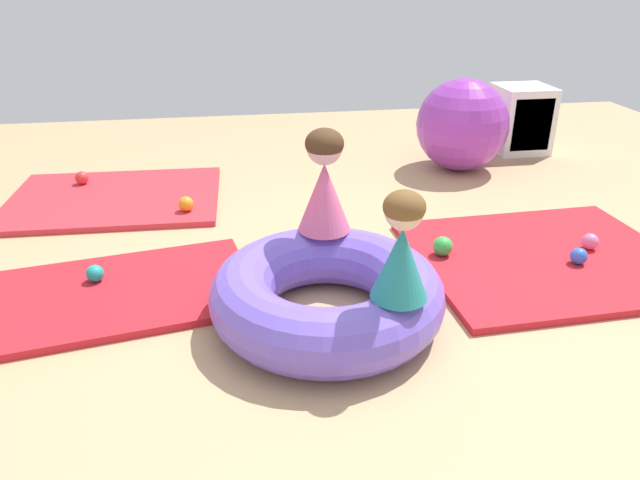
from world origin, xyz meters
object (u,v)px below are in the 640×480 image
Objects in this scene: child_in_teal at (402,247)px; exercise_ball_large at (462,125)px; play_ball_teal at (95,273)px; storage_cube at (522,120)px; play_ball_green at (443,246)px; child_in_pink at (324,182)px; play_ball_orange at (186,204)px; play_ball_blue at (579,256)px; play_ball_pink at (590,241)px; play_ball_red at (82,178)px; inflatable_cushion at (327,294)px.

child_in_teal is 0.64× the size of exercise_ball_large.
play_ball_teal is 0.16× the size of storage_cube.
child_in_teal is at bearing -121.45° from play_ball_green.
child_in_pink reaches higher than play_ball_green.
child_in_pink is 1.32m from play_ball_orange.
storage_cube reaches higher than play_ball_orange.
play_ball_blue is 1.03× the size of play_ball_teal.
child_in_teal is 5.20× the size of play_ball_teal.
child_in_teal is at bearing -150.85° from play_ball_pink.
play_ball_teal is (-2.71, 0.05, -0.00)m from play_ball_pink.
play_ball_orange is 0.18× the size of storage_cube.
play_ball_red is 0.86× the size of play_ball_green.
exercise_ball_large is at bearing 36.86° from child_in_pink.
play_ball_blue is (1.19, 0.60, -0.43)m from child_in_teal.
child_in_pink is (-0.19, 0.70, 0.03)m from child_in_teal.
play_ball_green is at bearing 0.11° from play_ball_teal.
inflatable_cushion is at bearing -168.78° from play_ball_blue.
storage_cube reaches higher than play_ball_blue.
play_ball_pink is 0.98× the size of play_ball_red.
play_ball_red is at bearing 103.16° from play_ball_teal.
inflatable_cushion is 1.46m from play_ball_blue.
exercise_ball_large is at bearing -90.14° from child_in_teal.
play_ball_pink is 2.05m from storage_cube.
play_ball_blue is 0.72m from play_ball_green.
play_ball_red is 1.57m from play_ball_teal.
play_ball_green is 1.70m from exercise_ball_large.
play_ball_pink is (1.35, 0.75, -0.43)m from child_in_teal.
play_ball_teal is (-1.12, 0.49, -0.06)m from inflatable_cushion.
child_in_pink is 5.60× the size of play_ball_pink.
play_ball_teal is 0.12× the size of exercise_ball_large.
storage_cube reaches higher than play_ball_red.
play_ball_teal is at bearing 178.90° from play_ball_pink.
storage_cube is at bearing 54.30° from play_ball_green.
child_in_teal is 1.64m from play_ball_teal.
exercise_ball_large is (-0.17, 1.59, 0.27)m from play_ball_pink.
play_ball_teal is at bearing -115.43° from play_ball_orange.
exercise_ball_large is at bearing 31.26° from play_ball_teal.
play_ball_red is 2.69m from play_ball_green.
exercise_ball_large reaches higher than play_ball_pink.
child_in_teal is at bearing -124.48° from storage_cube.
play_ball_red is 1.08× the size of play_ball_teal.
inflatable_cushion is 11.39× the size of play_ball_red.
play_ball_green is (-0.85, 0.06, 0.01)m from play_ball_pink.
child_in_teal is at bearing -52.07° from inflatable_cushion.
inflatable_cushion reaches higher than play_ball_teal.
play_ball_pink is 0.23m from play_ball_blue.
inflatable_cushion reaches higher than play_ball_red.
play_ball_green is 0.15× the size of exercise_ball_large.
play_ball_green is 0.20× the size of storage_cube.
child_in_teal reaches higher than play_ball_red.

